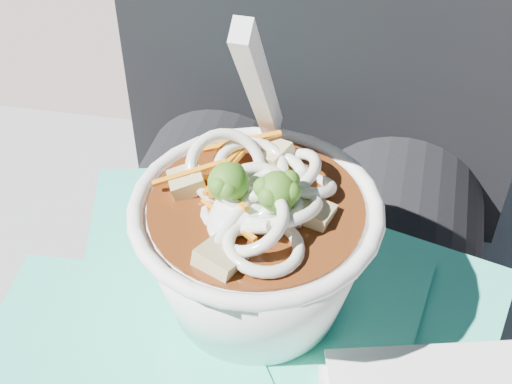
# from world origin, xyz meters

# --- Properties ---
(person_body) EXTENTS (0.34, 0.94, 0.97)m
(person_body) POSITION_xyz_m (-0.00, 0.09, 0.53)
(person_body) COLOR black
(person_body) RESTS_ON ground
(plastic_bag) EXTENTS (0.32, 0.36, 0.02)m
(plastic_bag) POSITION_xyz_m (-0.01, 0.01, 0.58)
(plastic_bag) COLOR #32D2AC
(plastic_bag) RESTS_ON lap
(udon_bowl) EXTENTS (0.16, 0.16, 0.19)m
(udon_bowl) POSITION_xyz_m (0.00, 0.02, 0.64)
(udon_bowl) COLOR white
(udon_bowl) RESTS_ON plastic_bag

